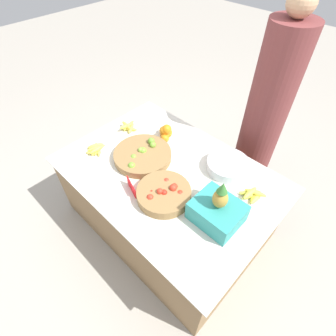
{
  "coord_description": "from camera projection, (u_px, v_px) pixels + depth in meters",
  "views": [
    {
      "loc": [
        0.88,
        -0.91,
        2.02
      ],
      "look_at": [
        0.0,
        0.0,
        0.68
      ],
      "focal_mm": 28.0,
      "sensor_mm": 36.0,
      "label": 1
    }
  ],
  "objects": [
    {
      "name": "produce_crate",
      "position": [
        217.0,
        210.0,
        1.56
      ],
      "size": [
        0.29,
        0.25,
        0.34
      ],
      "color": "teal",
      "rests_on": "market_table"
    },
    {
      "name": "banana_bunch_middle_right",
      "position": [
        253.0,
        194.0,
        1.72
      ],
      "size": [
        0.17,
        0.16,
        0.06
      ],
      "color": "#EFDB4C",
      "rests_on": "market_table"
    },
    {
      "name": "price_sign",
      "position": [
        131.0,
        187.0,
        1.74
      ],
      "size": [
        0.14,
        0.05,
        0.08
      ],
      "rotation": [
        0.0,
        0.0,
        -0.33
      ],
      "color": "red",
      "rests_on": "market_table"
    },
    {
      "name": "tomato_basket",
      "position": [
        164.0,
        193.0,
        1.71
      ],
      "size": [
        0.36,
        0.36,
        0.1
      ],
      "color": "olive",
      "rests_on": "market_table"
    },
    {
      "name": "ground_plane",
      "position": [
        168.0,
        220.0,
        2.34
      ],
      "size": [
        12.0,
        12.0,
        0.0
      ],
      "primitive_type": "plane",
      "color": "#ADA599"
    },
    {
      "name": "banana_bunch_middle_left",
      "position": [
        96.0,
        149.0,
        2.03
      ],
      "size": [
        0.16,
        0.17,
        0.05
      ],
      "color": "#EFDB4C",
      "rests_on": "market_table"
    },
    {
      "name": "vendor_person",
      "position": [
        264.0,
        117.0,
        2.09
      ],
      "size": [
        0.32,
        0.32,
        1.67
      ],
      "color": "brown",
      "rests_on": "ground_plane"
    },
    {
      "name": "market_table",
      "position": [
        168.0,
        199.0,
        2.11
      ],
      "size": [
        1.56,
        1.09,
        0.63
      ],
      "color": "olive",
      "rests_on": "ground_plane"
    },
    {
      "name": "orange_pile",
      "position": [
        166.0,
        132.0,
        2.12
      ],
      "size": [
        0.15,
        0.16,
        0.13
      ],
      "color": "orange",
      "rests_on": "market_table"
    },
    {
      "name": "metal_bowl",
      "position": [
        228.0,
        165.0,
        1.89
      ],
      "size": [
        0.31,
        0.31,
        0.07
      ],
      "color": "silver",
      "rests_on": "market_table"
    },
    {
      "name": "banana_bunch_front_right",
      "position": [
        128.0,
        127.0,
        2.21
      ],
      "size": [
        0.16,
        0.19,
        0.06
      ],
      "color": "#EFDB4C",
      "rests_on": "market_table"
    },
    {
      "name": "lime_bowl",
      "position": [
        143.0,
        155.0,
        1.96
      ],
      "size": [
        0.43,
        0.43,
        0.1
      ],
      "color": "olive",
      "rests_on": "market_table"
    }
  ]
}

